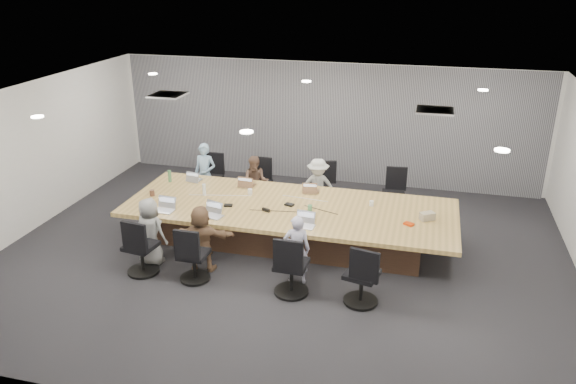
% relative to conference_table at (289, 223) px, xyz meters
% --- Properties ---
extents(floor, '(10.00, 8.00, 0.00)m').
position_rel_conference_table_xyz_m(floor, '(0.00, -0.50, -0.40)').
color(floor, '#252429').
rests_on(floor, ground).
extents(ceiling, '(10.00, 8.00, 0.00)m').
position_rel_conference_table_xyz_m(ceiling, '(0.00, -0.50, 2.40)').
color(ceiling, white).
rests_on(ceiling, wall_back).
extents(wall_back, '(10.00, 0.00, 2.80)m').
position_rel_conference_table_xyz_m(wall_back, '(0.00, 3.50, 1.00)').
color(wall_back, silver).
rests_on(wall_back, ground).
extents(wall_front, '(10.00, 0.00, 2.80)m').
position_rel_conference_table_xyz_m(wall_front, '(0.00, -4.50, 1.00)').
color(wall_front, silver).
rests_on(wall_front, ground).
extents(wall_left, '(0.00, 8.00, 2.80)m').
position_rel_conference_table_xyz_m(wall_left, '(-5.00, -0.50, 1.00)').
color(wall_left, silver).
rests_on(wall_left, ground).
extents(curtain, '(9.80, 0.04, 2.80)m').
position_rel_conference_table_xyz_m(curtain, '(0.00, 3.42, 1.00)').
color(curtain, gray).
rests_on(curtain, ground).
extents(conference_table, '(6.00, 2.20, 0.74)m').
position_rel_conference_table_xyz_m(conference_table, '(0.00, 0.00, 0.00)').
color(conference_table, '#4C3223').
rests_on(conference_table, ground).
extents(chair_0, '(0.53, 0.53, 0.76)m').
position_rel_conference_table_xyz_m(chair_0, '(-2.20, 1.70, -0.02)').
color(chair_0, black).
rests_on(chair_0, ground).
extents(chair_1, '(0.51, 0.51, 0.73)m').
position_rel_conference_table_xyz_m(chair_1, '(-1.07, 1.70, -0.04)').
color(chair_1, black).
rests_on(chair_1, ground).
extents(chair_2, '(0.68, 0.68, 0.80)m').
position_rel_conference_table_xyz_m(chair_2, '(0.25, 1.70, -0.00)').
color(chair_2, black).
rests_on(chair_2, ground).
extents(chair_3, '(0.58, 0.58, 0.78)m').
position_rel_conference_table_xyz_m(chair_3, '(1.76, 1.70, -0.01)').
color(chair_3, black).
rests_on(chair_3, ground).
extents(chair_4, '(0.63, 0.63, 0.83)m').
position_rel_conference_table_xyz_m(chair_4, '(-2.11, -1.70, 0.02)').
color(chair_4, black).
rests_on(chair_4, ground).
extents(chair_5, '(0.53, 0.53, 0.78)m').
position_rel_conference_table_xyz_m(chair_5, '(-1.17, -1.70, -0.01)').
color(chair_5, black).
rests_on(chair_5, ground).
extents(chair_6, '(0.59, 0.59, 0.86)m').
position_rel_conference_table_xyz_m(chair_6, '(0.47, -1.70, 0.03)').
color(chair_6, black).
rests_on(chair_6, ground).
extents(chair_7, '(0.67, 0.67, 0.83)m').
position_rel_conference_table_xyz_m(chair_7, '(1.56, -1.70, 0.01)').
color(chair_7, black).
rests_on(chair_7, ground).
extents(person_0, '(0.51, 0.35, 1.34)m').
position_rel_conference_table_xyz_m(person_0, '(-2.20, 1.35, 0.27)').
color(person_0, '#83A8C8').
rests_on(person_0, ground).
extents(laptop_0, '(0.31, 0.23, 0.02)m').
position_rel_conference_table_xyz_m(laptop_0, '(-2.20, 0.80, 0.35)').
color(laptop_0, '#B2B2B7').
rests_on(laptop_0, conference_table).
extents(person_1, '(0.62, 0.51, 1.16)m').
position_rel_conference_table_xyz_m(person_1, '(-1.07, 1.35, 0.18)').
color(person_1, brown).
rests_on(person_1, ground).
extents(laptop_1, '(0.33, 0.24, 0.02)m').
position_rel_conference_table_xyz_m(laptop_1, '(-1.07, 0.80, 0.35)').
color(laptop_1, '#8C6647').
rests_on(laptop_1, conference_table).
extents(person_2, '(0.87, 0.61, 1.22)m').
position_rel_conference_table_xyz_m(person_2, '(0.25, 1.35, 0.21)').
color(person_2, '#A6A9A6').
rests_on(person_2, ground).
extents(laptop_2, '(0.30, 0.23, 0.02)m').
position_rel_conference_table_xyz_m(laptop_2, '(0.25, 0.80, 0.35)').
color(laptop_2, '#8C6647').
rests_on(laptop_2, conference_table).
extents(person_4, '(0.65, 0.48, 1.20)m').
position_rel_conference_table_xyz_m(person_4, '(-2.11, -1.35, 0.20)').
color(person_4, gray).
rests_on(person_4, ground).
extents(laptop_4, '(0.35, 0.25, 0.02)m').
position_rel_conference_table_xyz_m(laptop_4, '(-2.11, -0.80, 0.35)').
color(laptop_4, '#B2B2B7').
rests_on(laptop_4, conference_table).
extents(person_5, '(1.12, 0.51, 1.17)m').
position_rel_conference_table_xyz_m(person_5, '(-1.17, -1.35, 0.18)').
color(person_5, brown).
rests_on(person_5, ground).
extents(laptop_5, '(0.37, 0.30, 0.02)m').
position_rel_conference_table_xyz_m(laptop_5, '(-1.17, -0.80, 0.35)').
color(laptop_5, '#B2B2B7').
rests_on(laptop_5, conference_table).
extents(person_6, '(0.48, 0.36, 1.18)m').
position_rel_conference_table_xyz_m(person_6, '(0.47, -1.35, 0.19)').
color(person_6, '#ACABC8').
rests_on(person_6, ground).
extents(laptop_6, '(0.35, 0.25, 0.02)m').
position_rel_conference_table_xyz_m(laptop_6, '(0.47, -0.80, 0.35)').
color(laptop_6, '#B2B2B7').
rests_on(laptop_6, conference_table).
extents(bottle_green_left, '(0.07, 0.07, 0.24)m').
position_rel_conference_table_xyz_m(bottle_green_left, '(-2.65, 0.59, 0.46)').
color(bottle_green_left, '#4A844F').
rests_on(bottle_green_left, conference_table).
extents(bottle_green_right, '(0.08, 0.08, 0.27)m').
position_rel_conference_table_xyz_m(bottle_green_right, '(0.49, -0.49, 0.48)').
color(bottle_green_right, '#4A844F').
rests_on(bottle_green_right, conference_table).
extents(bottle_clear, '(0.08, 0.08, 0.22)m').
position_rel_conference_table_xyz_m(bottle_clear, '(-1.70, 0.09, 0.45)').
color(bottle_clear, silver).
rests_on(bottle_clear, conference_table).
extents(cup_white_far, '(0.11, 0.11, 0.11)m').
position_rel_conference_table_xyz_m(cup_white_far, '(-0.87, 0.36, 0.39)').
color(cup_white_far, white).
rests_on(cup_white_far, conference_table).
extents(cup_white_near, '(0.09, 0.09, 0.10)m').
position_rel_conference_table_xyz_m(cup_white_near, '(1.45, 0.37, 0.39)').
color(cup_white_near, white).
rests_on(cup_white_near, conference_table).
extents(mug_brown, '(0.11, 0.11, 0.11)m').
position_rel_conference_table_xyz_m(mug_brown, '(-2.65, -0.18, 0.40)').
color(mug_brown, brown).
rests_on(mug_brown, conference_table).
extents(mic_left, '(0.17, 0.13, 0.03)m').
position_rel_conference_table_xyz_m(mic_left, '(-1.08, -0.29, 0.35)').
color(mic_left, black).
rests_on(mic_left, conference_table).
extents(mic_right, '(0.19, 0.15, 0.03)m').
position_rel_conference_table_xyz_m(mic_right, '(-0.01, 0.02, 0.35)').
color(mic_right, black).
rests_on(mic_right, conference_table).
extents(stapler, '(0.16, 0.10, 0.06)m').
position_rel_conference_table_xyz_m(stapler, '(-0.34, -0.35, 0.37)').
color(stapler, black).
rests_on(stapler, conference_table).
extents(canvas_bag, '(0.29, 0.26, 0.13)m').
position_rel_conference_table_xyz_m(canvas_bag, '(2.45, 0.01, 0.40)').
color(canvas_bag, tan).
rests_on(canvas_bag, conference_table).
extents(snack_packet, '(0.19, 0.17, 0.04)m').
position_rel_conference_table_xyz_m(snack_packet, '(2.16, -0.29, 0.36)').
color(snack_packet, red).
rests_on(snack_packet, conference_table).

